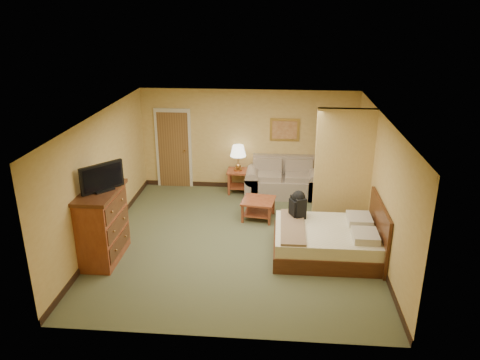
# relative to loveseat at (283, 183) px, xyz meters

# --- Properties ---
(floor) EXTENTS (6.00, 6.00, 0.00)m
(floor) POSITION_rel_loveseat_xyz_m (-0.92, -2.58, -0.31)
(floor) COLOR #515738
(floor) RESTS_ON ground
(ceiling) EXTENTS (6.00, 6.00, 0.00)m
(ceiling) POSITION_rel_loveseat_xyz_m (-0.92, -2.58, 2.29)
(ceiling) COLOR white
(ceiling) RESTS_ON back_wall
(back_wall) EXTENTS (5.50, 0.02, 2.60)m
(back_wall) POSITION_rel_loveseat_xyz_m (-0.92, 0.42, 0.99)
(back_wall) COLOR tan
(back_wall) RESTS_ON floor
(left_wall) EXTENTS (0.02, 6.00, 2.60)m
(left_wall) POSITION_rel_loveseat_xyz_m (-3.67, -2.58, 0.99)
(left_wall) COLOR tan
(left_wall) RESTS_ON floor
(right_wall) EXTENTS (0.02, 6.00, 2.60)m
(right_wall) POSITION_rel_loveseat_xyz_m (1.83, -2.58, 0.99)
(right_wall) COLOR tan
(right_wall) RESTS_ON floor
(partition) EXTENTS (1.20, 0.15, 2.60)m
(partition) POSITION_rel_loveseat_xyz_m (1.23, -1.65, 0.99)
(partition) COLOR tan
(partition) RESTS_ON floor
(door) EXTENTS (0.94, 0.16, 2.10)m
(door) POSITION_rel_loveseat_xyz_m (-2.87, 0.39, 0.72)
(door) COLOR beige
(door) RESTS_ON floor
(baseboard) EXTENTS (5.50, 0.02, 0.12)m
(baseboard) POSITION_rel_loveseat_xyz_m (-0.92, 0.41, -0.25)
(baseboard) COLOR black
(baseboard) RESTS_ON floor
(loveseat) EXTENTS (1.90, 0.88, 0.96)m
(loveseat) POSITION_rel_loveseat_xyz_m (0.00, 0.00, 0.00)
(loveseat) COLOR gray
(loveseat) RESTS_ON floor
(side_table) EXTENTS (0.54, 0.54, 0.60)m
(side_table) POSITION_rel_loveseat_xyz_m (-1.15, 0.07, 0.08)
(side_table) COLOR maroon
(side_table) RESTS_ON floor
(table_lamp) EXTENTS (0.40, 0.40, 0.66)m
(table_lamp) POSITION_rel_loveseat_xyz_m (-1.15, 0.07, 0.79)
(table_lamp) COLOR #A7763D
(table_lamp) RESTS_ON side_table
(coffee_table) EXTENTS (0.79, 0.79, 0.45)m
(coffee_table) POSITION_rel_loveseat_xyz_m (-0.56, -1.46, 0.01)
(coffee_table) COLOR maroon
(coffee_table) RESTS_ON floor
(wall_picture) EXTENTS (0.74, 0.04, 0.58)m
(wall_picture) POSITION_rel_loveseat_xyz_m (0.00, 0.40, 1.29)
(wall_picture) COLOR #B78E3F
(wall_picture) RESTS_ON back_wall
(dresser) EXTENTS (0.69, 1.31, 1.40)m
(dresser) POSITION_rel_loveseat_xyz_m (-3.39, -3.49, 0.39)
(dresser) COLOR maroon
(dresser) RESTS_ON floor
(tv) EXTENTS (0.59, 0.69, 0.52)m
(tv) POSITION_rel_loveseat_xyz_m (-3.29, -3.49, 1.33)
(tv) COLOR black
(tv) RESTS_ON dresser
(bed) EXTENTS (2.03, 1.72, 1.12)m
(bed) POSITION_rel_loveseat_xyz_m (0.90, -2.99, -0.01)
(bed) COLOR #44200F
(bed) RESTS_ON floor
(backpack) EXTENTS (0.33, 0.39, 0.56)m
(backpack) POSITION_rel_loveseat_xyz_m (0.29, -2.49, 0.53)
(backpack) COLOR black
(backpack) RESTS_ON bed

